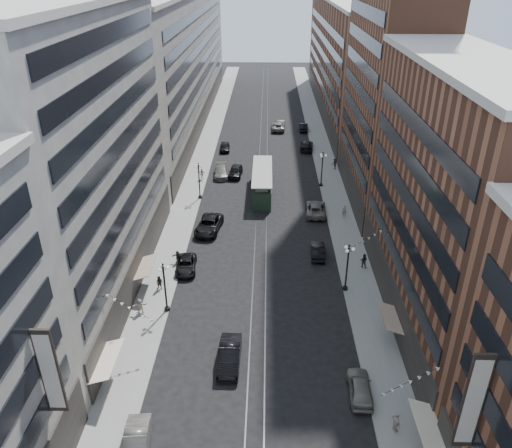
# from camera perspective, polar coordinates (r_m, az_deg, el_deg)

# --- Properties ---
(ground) EXTENTS (220.00, 220.00, 0.00)m
(ground) POSITION_cam_1_polar(r_m,az_deg,el_deg) (78.66, 0.73, 4.37)
(ground) COLOR black
(ground) RESTS_ON ground
(sidewalk_west) EXTENTS (4.00, 180.00, 0.15)m
(sidewalk_west) POSITION_cam_1_polar(r_m,az_deg,el_deg) (88.68, -6.37, 7.01)
(sidewalk_west) COLOR gray
(sidewalk_west) RESTS_ON ground
(sidewalk_east) EXTENTS (4.00, 180.00, 0.15)m
(sidewalk_east) POSITION_cam_1_polar(r_m,az_deg,el_deg) (88.50, 8.00, 6.87)
(sidewalk_east) COLOR gray
(sidewalk_east) RESTS_ON ground
(rail_west) EXTENTS (0.12, 180.00, 0.02)m
(rail_west) POSITION_cam_1_polar(r_m,az_deg,el_deg) (87.94, 0.35, 6.96)
(rail_west) COLOR #2D2D33
(rail_west) RESTS_ON ground
(rail_east) EXTENTS (0.12, 180.00, 0.02)m
(rail_east) POSITION_cam_1_polar(r_m,az_deg,el_deg) (87.93, 1.27, 6.95)
(rail_east) COLOR #2D2D33
(rail_east) RESTS_ON ground
(building_west_mid) EXTENTS (8.00, 36.00, 28.00)m
(building_west_mid) POSITION_cam_1_polar(r_m,az_deg,el_deg) (51.51, -18.98, 6.71)
(building_west_mid) COLOR #ABA798
(building_west_mid) RESTS_ON ground
(building_west_far) EXTENTS (8.00, 90.00, 26.00)m
(building_west_far) POSITION_cam_1_polar(r_m,az_deg,el_deg) (111.15, -8.25, 18.04)
(building_west_far) COLOR #ABA798
(building_west_far) RESTS_ON ground
(building_east_mid) EXTENTS (8.00, 30.00, 24.00)m
(building_east_mid) POSITION_cam_1_polar(r_m,az_deg,el_deg) (47.44, 21.32, 1.87)
(building_east_mid) COLOR brown
(building_east_mid) RESTS_ON ground
(building_east_tower) EXTENTS (8.00, 26.00, 42.00)m
(building_east_tower) POSITION_cam_1_polar(r_m,az_deg,el_deg) (70.87, 15.45, 18.54)
(building_east_tower) COLOR brown
(building_east_tower) RESTS_ON ground
(building_east_far) EXTENTS (8.00, 72.00, 24.00)m
(building_east_far) POSITION_cam_1_polar(r_m,az_deg,el_deg) (119.89, 9.62, 18.15)
(building_east_far) COLOR brown
(building_east_far) RESTS_ON ground
(lamppost_sw_far) EXTENTS (1.03, 1.14, 5.52)m
(lamppost_sw_far) POSITION_cam_1_polar(r_m,az_deg,el_deg) (50.04, -10.38, -6.94)
(lamppost_sw_far) COLOR black
(lamppost_sw_far) RESTS_ON sidewalk_west
(lamppost_sw_mid) EXTENTS (1.03, 1.14, 5.52)m
(lamppost_sw_mid) POSITION_cam_1_polar(r_m,az_deg,el_deg) (73.52, -6.52, 5.08)
(lamppost_sw_mid) COLOR black
(lamppost_sw_mid) RESTS_ON sidewalk_west
(lamppost_se_far) EXTENTS (1.03, 1.14, 5.52)m
(lamppost_se_far) POSITION_cam_1_polar(r_m,az_deg,el_deg) (53.06, 10.39, -4.74)
(lamppost_se_far) COLOR black
(lamppost_se_far) RESTS_ON sidewalk_east
(lamppost_se_mid) EXTENTS (1.03, 1.14, 5.52)m
(lamppost_se_mid) POSITION_cam_1_polar(r_m,az_deg,el_deg) (77.95, 7.56, 6.36)
(lamppost_se_mid) COLOR black
(lamppost_se_mid) RESTS_ON sidewalk_east
(streetcar) EXTENTS (2.92, 13.18, 3.65)m
(streetcar) POSITION_cam_1_polar(r_m,az_deg,el_deg) (75.55, 0.71, 4.73)
(streetcar) COLOR #203223
(streetcar) RESTS_ON ground
(car_1) EXTENTS (2.23, 5.07, 1.62)m
(car_1) POSITION_cam_1_polar(r_m,az_deg,el_deg) (39.70, -13.53, -23.24)
(car_1) COLOR #66625A
(car_1) RESTS_ON ground
(car_2) EXTENTS (2.61, 5.00, 1.34)m
(car_2) POSITION_cam_1_polar(r_m,az_deg,el_deg) (57.43, -8.01, -4.67)
(car_2) COLOR black
(car_2) RESTS_ON ground
(car_4) EXTENTS (2.03, 4.69, 1.58)m
(car_4) POSITION_cam_1_polar(r_m,az_deg,el_deg) (43.15, 11.79, -17.80)
(car_4) COLOR slate
(car_4) RESTS_ON ground
(car_5) EXTENTS (1.92, 5.31, 1.74)m
(car_5) POSITION_cam_1_polar(r_m,az_deg,el_deg) (44.89, -3.04, -14.79)
(car_5) COLOR black
(car_5) RESTS_ON ground
(pedestrian_2) EXTENTS (0.85, 0.57, 1.61)m
(pedestrian_2) POSITION_cam_1_polar(r_m,az_deg,el_deg) (54.37, -10.96, -6.63)
(pedestrian_2) COLOR black
(pedestrian_2) RESTS_ON sidewalk_west
(pedestrian_4) EXTENTS (0.74, 1.11, 1.73)m
(pedestrian_4) POSITION_cam_1_polar(r_m,az_deg,el_deg) (41.01, 15.72, -21.01)
(pedestrian_4) COLOR #BFB39E
(pedestrian_4) RESTS_ON sidewalk_east
(car_7) EXTENTS (3.67, 6.55, 1.73)m
(car_7) POSITION_cam_1_polar(r_m,az_deg,el_deg) (65.20, -5.42, -0.12)
(car_7) COLOR black
(car_7) RESTS_ON ground
(car_8) EXTENTS (2.61, 5.66, 1.60)m
(car_8) POSITION_cam_1_polar(r_m,az_deg,el_deg) (82.30, -4.00, 5.99)
(car_8) COLOR #67645C
(car_8) RESTS_ON ground
(car_9) EXTENTS (2.00, 4.51, 1.51)m
(car_9) POSITION_cam_1_polar(r_m,az_deg,el_deg) (94.11, -3.59, 8.80)
(car_9) COLOR black
(car_9) RESTS_ON ground
(car_10) EXTENTS (1.82, 4.58, 1.48)m
(car_10) POSITION_cam_1_polar(r_m,az_deg,el_deg) (59.96, 7.08, -3.02)
(car_10) COLOR black
(car_10) RESTS_ON ground
(car_11) EXTENTS (3.11, 5.97, 1.61)m
(car_11) POSITION_cam_1_polar(r_m,az_deg,el_deg) (69.90, 6.84, 1.75)
(car_11) COLOR #67645C
(car_11) RESTS_ON ground
(car_12) EXTENTS (2.88, 5.89, 1.65)m
(car_12) POSITION_cam_1_polar(r_m,az_deg,el_deg) (95.01, 5.80, 8.94)
(car_12) COLOR black
(car_12) RESTS_ON ground
(car_13) EXTENTS (2.38, 5.16, 1.71)m
(car_13) POSITION_cam_1_polar(r_m,az_deg,el_deg) (82.16, -2.36, 6.04)
(car_13) COLOR black
(car_13) RESTS_ON ground
(car_14) EXTENTS (1.99, 4.60, 1.47)m
(car_14) POSITION_cam_1_polar(r_m,az_deg,el_deg) (108.64, 2.91, 11.41)
(car_14) COLOR gray
(car_14) RESTS_ON ground
(pedestrian_5) EXTENTS (1.48, 0.80, 1.53)m
(pedestrian_5) POSITION_cam_1_polar(r_m,az_deg,el_deg) (58.65, -8.95, -3.72)
(pedestrian_5) COLOR black
(pedestrian_5) RESTS_ON sidewalk_west
(pedestrian_6) EXTENTS (1.12, 0.59, 1.84)m
(pedestrian_6) POSITION_cam_1_polar(r_m,az_deg,el_deg) (80.90, -6.19, 5.70)
(pedestrian_6) COLOR beige
(pedestrian_6) RESTS_ON sidewalk_west
(pedestrian_7) EXTENTS (0.94, 0.70, 1.73)m
(pedestrian_7) POSITION_cam_1_polar(r_m,az_deg,el_deg) (58.35, 12.20, -4.11)
(pedestrian_7) COLOR black
(pedestrian_7) RESTS_ON sidewalk_east
(pedestrian_8) EXTENTS (0.67, 0.48, 1.71)m
(pedestrian_8) POSITION_cam_1_polar(r_m,az_deg,el_deg) (69.41, 10.03, 1.50)
(pedestrian_8) COLOR gray
(pedestrian_8) RESTS_ON sidewalk_east
(pedestrian_9) EXTENTS (1.30, 0.87, 1.87)m
(pedestrian_9) POSITION_cam_1_polar(r_m,az_deg,el_deg) (85.66, 9.01, 6.80)
(pedestrian_9) COLOR black
(pedestrian_9) RESTS_ON sidewalk_east
(car_extra_0) EXTENTS (2.65, 5.72, 1.59)m
(car_extra_0) POSITION_cam_1_polar(r_m,az_deg,el_deg) (106.37, 2.52, 11.09)
(car_extra_0) COLOR slate
(car_extra_0) RESTS_ON ground
(car_extra_1) EXTENTS (1.70, 4.79, 1.57)m
(car_extra_1) POSITION_cam_1_polar(r_m,az_deg,el_deg) (106.36, 5.43, 10.99)
(car_extra_1) COLOR black
(car_extra_1) RESTS_ON ground
(pedestrian_extra_2) EXTENTS (1.56, 0.94, 1.62)m
(pedestrian_extra_2) POSITION_cam_1_polar(r_m,az_deg,el_deg) (51.43, -13.11, -9.12)
(pedestrian_extra_2) COLOR beige
(pedestrian_extra_2) RESTS_ON sidewalk_west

